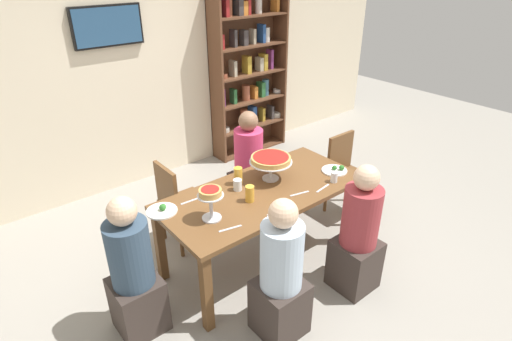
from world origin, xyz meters
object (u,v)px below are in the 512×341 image
at_px(salad_plate_far_diner, 162,210).
at_px(diner_near_left, 281,279).
at_px(chair_far_left, 179,201).
at_px(cutlery_spare_fork, 300,194).
at_px(television, 108,26).
at_px(deep_dish_pizza_stand, 271,160).
at_px(beer_glass_amber_tall, 238,176).
at_px(diner_head_west, 134,277).
at_px(water_glass_clear_near, 238,185).
at_px(diner_far_right, 249,170).
at_px(water_glass_clear_spare, 334,177).
at_px(bookshelf, 248,71).
at_px(beer_glass_amber_short, 250,194).
at_px(cutlery_fork_far, 230,229).
at_px(personal_pizza_stand, 211,197).
at_px(chair_head_east, 347,171).
at_px(cutlery_knife_far, 275,211).
at_px(cutlery_fork_near, 191,201).
at_px(water_glass_clear_far, 282,159).
at_px(cutlery_knife_near, 323,188).
at_px(diner_near_right, 358,238).
at_px(salad_plate_near_diner, 335,170).
at_px(dining_table, 263,199).

bearing_deg(salad_plate_far_diner, diner_near_left, -67.46).
distance_m(chair_far_left, cutlery_spare_fork, 1.16).
distance_m(television, deep_dish_pizza_stand, 2.26).
xyz_separation_m(salad_plate_far_diner, beer_glass_amber_tall, (0.73, -0.03, 0.06)).
xyz_separation_m(diner_head_west, water_glass_clear_near, (1.06, 0.17, 0.30)).
height_order(diner_far_right, beer_glass_amber_tall, diner_far_right).
xyz_separation_m(water_glass_clear_spare, cutlery_spare_fork, (-0.38, 0.04, -0.04)).
bearing_deg(bookshelf, beer_glass_amber_short, -128.06).
height_order(cutlery_fork_far, cutlery_spare_fork, same).
xyz_separation_m(diner_far_right, personal_pizza_stand, (-1.00, -0.81, 0.44)).
relative_size(chair_head_east, water_glass_clear_near, 8.80).
relative_size(beer_glass_amber_tall, cutlery_knife_far, 0.87).
relative_size(diner_near_left, deep_dish_pizza_stand, 3.03).
height_order(personal_pizza_stand, water_glass_clear_near, personal_pizza_stand).
distance_m(cutlery_fork_near, cutlery_fork_far, 0.51).
distance_m(television, water_glass_clear_far, 2.27).
bearing_deg(cutlery_knife_near, diner_near_left, -163.24).
distance_m(diner_near_right, cutlery_knife_near, 0.51).
bearing_deg(cutlery_knife_far, diner_head_west, 156.46).
height_order(salad_plate_near_diner, cutlery_knife_near, salad_plate_near_diner).
bearing_deg(dining_table, diner_near_left, -121.49).
bearing_deg(diner_head_west, cutlery_spare_fork, -8.72).
bearing_deg(diner_head_west, diner_near_left, -40.69).
distance_m(salad_plate_far_diner, beer_glass_amber_tall, 0.73).
bearing_deg(cutlery_knife_far, cutlery_fork_far, 166.72).
bearing_deg(salad_plate_near_diner, beer_glass_amber_tall, 155.63).
relative_size(chair_far_left, beer_glass_amber_tall, 5.52).
relative_size(television, cutlery_knife_far, 4.10).
distance_m(chair_far_left, water_glass_clear_spare, 1.44).
bearing_deg(beer_glass_amber_short, bookshelf, 51.94).
bearing_deg(chair_far_left, television, 175.22).
bearing_deg(beer_glass_amber_short, deep_dish_pizza_stand, 24.93).
height_order(chair_head_east, cutlery_fork_far, chair_head_east).
distance_m(salad_plate_near_diner, water_glass_clear_near, 0.95).
bearing_deg(water_glass_clear_near, beer_glass_amber_short, -98.66).
relative_size(salad_plate_far_diner, water_glass_clear_spare, 2.58).
height_order(bookshelf, chair_far_left, bookshelf).
relative_size(diner_head_west, chair_far_left, 1.32).
bearing_deg(diner_near_right, water_glass_clear_spare, -23.58).
distance_m(personal_pizza_stand, cutlery_spare_fork, 0.81).
height_order(bookshelf, beer_glass_amber_tall, bookshelf).
xyz_separation_m(television, salad_plate_near_diner, (1.08, -2.26, -1.11)).
xyz_separation_m(diner_far_right, cutlery_knife_far, (-0.56, -1.04, 0.25)).
height_order(chair_head_east, beer_glass_amber_tall, beer_glass_amber_tall).
relative_size(deep_dish_pizza_stand, water_glass_clear_far, 4.15).
bearing_deg(deep_dish_pizza_stand, water_glass_clear_spare, -44.73).
bearing_deg(diner_far_right, water_glass_clear_near, -44.78).
bearing_deg(diner_near_left, chair_far_left, 1.04).
bearing_deg(cutlery_fork_far, diner_head_west, 173.18).
relative_size(deep_dish_pizza_stand, cutlery_spare_fork, 2.11).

